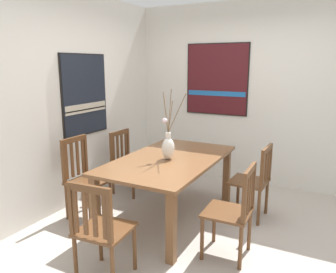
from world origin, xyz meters
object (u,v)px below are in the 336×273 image
object	(u,v)px
chair_4	(127,160)
painting_on_side_wall	(217,79)
chair_2	(253,180)
painting_on_back_wall	(85,95)
chair_1	(84,177)
chair_0	(101,229)
centerpiece_vase	(168,146)
chair_3	(234,210)
dining_table	(169,166)

from	to	relation	value
chair_4	painting_on_side_wall	xyz separation A→B (m)	(1.19, -0.88, 1.10)
chair_2	painting_on_back_wall	xyz separation A→B (m)	(-0.38, 2.17, 0.94)
chair_1	chair_4	size ratio (longest dim) A/B	1.09
chair_1	painting_on_back_wall	world-z (taller)	painting_on_back_wall
chair_2	chair_1	bearing A→B (deg)	116.30
chair_0	chair_1	size ratio (longest dim) A/B	0.94
centerpiece_vase	chair_3	bearing A→B (deg)	-114.24
chair_2	painting_on_side_wall	world-z (taller)	painting_on_side_wall
chair_3	centerpiece_vase	bearing A→B (deg)	65.76
dining_table	centerpiece_vase	bearing A→B (deg)	-175.43
chair_0	chair_2	world-z (taller)	chair_0
centerpiece_vase	chair_1	world-z (taller)	centerpiece_vase
dining_table	chair_4	xyz separation A→B (m)	(0.46, 0.91, -0.18)
chair_1	painting_on_back_wall	distance (m)	1.11
dining_table	chair_4	size ratio (longest dim) A/B	2.03
chair_2	chair_0	bearing A→B (deg)	154.76
centerpiece_vase	painting_on_back_wall	xyz separation A→B (m)	(0.13, 1.30, 0.51)
chair_1	painting_on_back_wall	bearing A→B (deg)	36.19
dining_table	chair_1	distance (m)	1.03
chair_1	painting_on_side_wall	world-z (taller)	painting_on_side_wall
centerpiece_vase	painting_on_back_wall	distance (m)	1.41
chair_3	chair_4	xyz separation A→B (m)	(0.91, 1.81, -0.01)
chair_3	painting_on_side_wall	world-z (taller)	painting_on_side_wall
dining_table	centerpiece_vase	distance (m)	0.26
chair_4	dining_table	bearing A→B (deg)	-117.01
chair_1	painting_on_side_wall	bearing A→B (deg)	-23.39
chair_1	painting_on_side_wall	xyz separation A→B (m)	(2.07, -0.90, 1.07)
chair_2	chair_3	world-z (taller)	chair_3
chair_2	centerpiece_vase	bearing A→B (deg)	120.57
centerpiece_vase	chair_0	world-z (taller)	centerpiece_vase
chair_3	painting_on_side_wall	bearing A→B (deg)	23.94
chair_1	chair_3	size ratio (longest dim) A/B	1.06
centerpiece_vase	chair_0	bearing A→B (deg)	-178.62
chair_4	chair_3	bearing A→B (deg)	-116.69
centerpiece_vase	chair_1	size ratio (longest dim) A/B	0.83
chair_0	chair_4	bearing A→B (deg)	28.10
chair_0	painting_on_side_wall	distance (m)	3.16
chair_2	chair_4	xyz separation A→B (m)	(-0.01, 1.78, 0.00)
chair_0	chair_1	world-z (taller)	chair_1
chair_0	chair_4	world-z (taller)	chair_0
dining_table	chair_4	bearing A→B (deg)	62.99
centerpiece_vase	chair_3	world-z (taller)	centerpiece_vase
chair_0	painting_on_back_wall	distance (m)	2.14
chair_0	chair_2	bearing A→B (deg)	-25.24
painting_on_side_wall	chair_2	bearing A→B (deg)	-142.77
chair_2	chair_3	distance (m)	0.92
chair_0	painting_on_side_wall	world-z (taller)	painting_on_side_wall
centerpiece_vase	painting_on_back_wall	size ratio (longest dim) A/B	0.76
centerpiece_vase	painting_on_side_wall	world-z (taller)	painting_on_side_wall
dining_table	painting_on_back_wall	world-z (taller)	painting_on_back_wall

